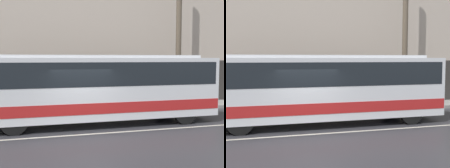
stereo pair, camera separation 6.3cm
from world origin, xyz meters
TOP-DOWN VIEW (x-y plane):
  - ground_plane at (0.00, 0.00)m, footprint 60.00×60.00m
  - sidewalk at (0.00, 5.11)m, footprint 60.00×2.22m
  - lane_stripe at (0.00, 0.00)m, footprint 54.00×0.14m
  - transit_bus at (0.63, 1.76)m, footprint 11.31×2.52m
  - utility_pole_near at (6.43, 4.65)m, footprint 0.31×0.31m
  - pedestrian_waiting at (-2.33, 4.86)m, footprint 0.36×0.36m

SIDE VIEW (x-z plane):
  - ground_plane at x=0.00m, z-range 0.00..0.00m
  - lane_stripe at x=0.00m, z-range 0.00..0.01m
  - sidewalk at x=0.00m, z-range 0.00..0.18m
  - pedestrian_waiting at x=-2.33m, z-range 0.12..1.77m
  - transit_bus at x=0.63m, z-range 0.20..3.27m
  - utility_pole_near at x=6.43m, z-range 0.18..8.95m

